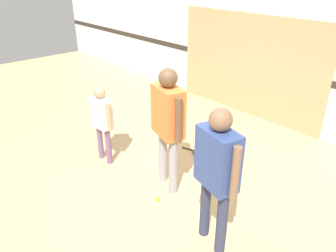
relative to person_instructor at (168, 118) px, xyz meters
The scene contains 9 objects.
ground_plane 1.07m from the person_instructor, 159.95° to the right, with size 16.00×16.00×0.00m, color tan.
wall_back 3.04m from the person_instructor, 93.06° to the left, with size 16.00×0.07×3.20m.
wall_panel 3.06m from the person_instructor, 106.84° to the left, with size 3.34×0.05×1.99m.
person_instructor is the anchor object (origin of this frame).
person_student_left 1.23m from the person_instructor, 165.88° to the right, with size 0.47×0.20×1.24m.
person_student_right 1.15m from the person_instructor, 16.89° to the right, with size 0.61×0.35×1.63m.
racket_spare_on_floor 1.46m from the person_instructor, 107.30° to the left, with size 0.51×0.34×0.03m.
tennis_ball_near_instructor 1.09m from the person_instructor, 64.79° to the right, with size 0.07×0.07×0.07m, color #CCE038.
tennis_ball_by_spare_racket 1.60m from the person_instructor, 99.76° to the left, with size 0.07×0.07×0.07m, color #CCE038.
Camera 1 is at (2.98, -2.47, 2.80)m, focal length 35.00 mm.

